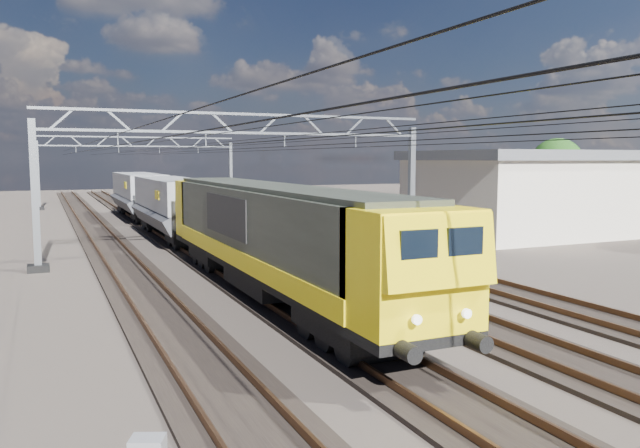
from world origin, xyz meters
name	(u,v)px	position (x,y,z in m)	size (l,w,h in m)	color
ground	(275,271)	(0.00, 0.00, 0.00)	(160.00, 160.00, 0.00)	black
track_outer_west	(134,280)	(-6.00, 0.00, 0.07)	(2.60, 140.00, 0.30)	black
track_loco	(231,272)	(-2.00, 0.00, 0.07)	(2.60, 140.00, 0.30)	black
track_inner_east	(317,266)	(2.00, 0.00, 0.07)	(2.60, 140.00, 0.30)	black
track_outer_east	(393,260)	(6.00, 0.00, 0.07)	(2.60, 140.00, 0.30)	black
catenary_gantry_mid	(247,179)	(0.00, 4.00, 3.91)	(19.90, 0.90, 7.11)	gray
catenary_gantry_far	(140,168)	(0.00, 40.00, 3.91)	(19.90, 0.90, 7.11)	gray
overhead_wires	(224,143)	(0.00, 8.00, 5.75)	(12.03, 140.00, 0.53)	black
locomotive	(271,233)	(-2.00, -5.09, 2.33)	(2.76, 21.10, 3.62)	black
hopper_wagon_lead	(173,203)	(-2.00, 12.61, 2.23)	(3.38, 13.00, 3.25)	black
hopper_wagon_mid	(139,192)	(-2.00, 26.81, 2.23)	(3.38, 13.00, 3.25)	black
industrial_shed	(555,191)	(22.00, 6.00, 2.73)	(18.60, 10.60, 5.40)	silver
tree_far	(561,167)	(30.32, 13.79, 4.19)	(4.97, 4.57, 6.59)	#332317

